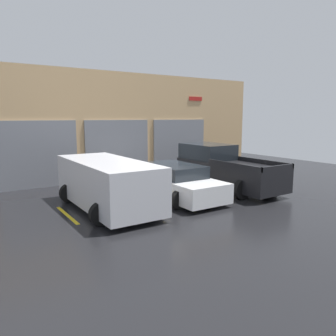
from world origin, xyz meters
TOP-DOWN VIEW (x-y plane):
  - ground_plane at (0.00, 0.00)m, footprint 28.00×28.00m
  - shophouse_building at (-0.01, 3.29)m, footprint 16.90×0.68m
  - pickup_truck at (2.78, -1.49)m, footprint 2.37×5.15m
  - sedan_white at (0.00, -1.76)m, footprint 2.21×4.53m
  - sedan_side at (-2.78, -1.78)m, footprint 2.40×4.96m
  - parking_stripe_far_left at (-4.17, -1.78)m, footprint 0.12×2.20m
  - parking_stripe_left at (-1.39, -1.78)m, footprint 0.12×2.20m
  - parking_stripe_centre at (1.39, -1.78)m, footprint 0.12×2.20m
  - parking_stripe_right at (4.17, -1.78)m, footprint 0.12×2.20m

SIDE VIEW (x-z plane):
  - ground_plane at x=0.00m, z-range 0.00..0.00m
  - parking_stripe_far_left at x=-4.17m, z-range 0.00..0.01m
  - parking_stripe_left at x=-1.39m, z-range 0.00..0.01m
  - parking_stripe_centre at x=1.39m, z-range 0.00..0.01m
  - parking_stripe_right at x=4.17m, z-range 0.00..0.01m
  - sedan_white at x=0.00m, z-range -0.03..1.27m
  - pickup_truck at x=2.78m, z-range -0.07..1.80m
  - sedan_side at x=-2.78m, z-range 0.07..1.72m
  - shophouse_building at x=-0.01m, z-range -0.05..5.22m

